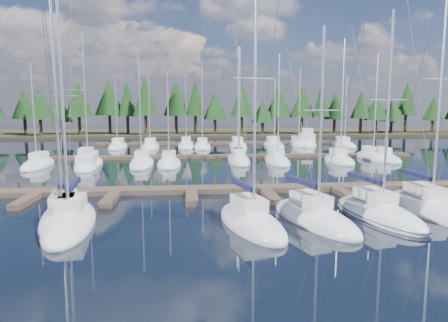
{
  "coord_description": "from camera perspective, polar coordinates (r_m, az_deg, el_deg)",
  "views": [
    {
      "loc": [
        -6.18,
        -14.29,
        6.94
      ],
      "look_at": [
        -2.95,
        22.0,
        2.0
      ],
      "focal_mm": 32.0,
      "sensor_mm": 36.0,
      "label": 1
    }
  ],
  "objects": [
    {
      "name": "motor_yacht_right",
      "position": [
        74.14,
        11.74,
        2.62
      ],
      "size": [
        5.51,
        10.69,
        5.11
      ],
      "color": "silver",
      "rests_on": "ground"
    },
    {
      "name": "front_sailboat_1",
      "position": [
        26.33,
        -21.94,
        -7.49
      ],
      "size": [
        4.24,
        9.44,
        13.75
      ],
      "color": "silver",
      "rests_on": "ground"
    },
    {
      "name": "front_sailboat_2",
      "position": [
        23.61,
        3.86,
        -8.6
      ],
      "size": [
        4.43,
        8.26,
        15.43
      ],
      "color": "silver",
      "rests_on": "ground"
    },
    {
      "name": "back_docks",
      "position": [
        64.52,
        0.44,
        1.73
      ],
      "size": [
        50.0,
        21.8,
        0.4
      ],
      "color": "#4C3C2F",
      "rests_on": "ground"
    },
    {
      "name": "front_sailboat_4",
      "position": [
        27.25,
        21.12,
        -6.95
      ],
      "size": [
        4.25,
        9.06,
        13.37
      ],
      "color": "silver",
      "rests_on": "ground"
    },
    {
      "name": "main_dock",
      "position": [
        32.94,
        5.86,
        -4.12
      ],
      "size": [
        44.0,
        6.13,
        0.9
      ],
      "color": "#4C3C2F",
      "rests_on": "ground"
    },
    {
      "name": "back_sailboat_rows",
      "position": [
        59.72,
        0.64,
        1.31
      ],
      "size": [
        47.72,
        31.53,
        16.22
      ],
      "color": "silver",
      "rests_on": "ground"
    },
    {
      "name": "front_sailboat_0",
      "position": [
        25.18,
        -21.07,
        -8.11
      ],
      "size": [
        3.6,
        8.95,
        14.3
      ],
      "color": "silver",
      "rests_on": "ground"
    },
    {
      "name": "front_sailboat_5",
      "position": [
        30.14,
        27.07,
        -5.87
      ],
      "size": [
        2.94,
        9.08,
        15.77
      ],
      "color": "silver",
      "rests_on": "ground"
    },
    {
      "name": "far_shore",
      "position": [
        104.68,
        -1.7,
        4.09
      ],
      "size": [
        220.0,
        30.0,
        0.6
      ],
      "primitive_type": "cube",
      "color": "#322D1B",
      "rests_on": "ground"
    },
    {
      "name": "motor_yacht_left",
      "position": [
        48.19,
        -18.99,
        -0.45
      ],
      "size": [
        3.43,
        7.96,
        3.84
      ],
      "color": "silver",
      "rests_on": "ground"
    },
    {
      "name": "tree_line",
      "position": [
        94.72,
        -1.46,
        8.07
      ],
      "size": [
        183.95,
        12.33,
        13.04
      ],
      "color": "black",
      "rests_on": "far_shore"
    },
    {
      "name": "front_sailboat_3",
      "position": [
        25.04,
        12.69,
        -7.89
      ],
      "size": [
        4.8,
        8.76,
        12.26
      ],
      "color": "silver",
      "rests_on": "ground"
    },
    {
      "name": "ground",
      "position": [
        45.25,
        2.83,
        -1.1
      ],
      "size": [
        260.0,
        260.0,
        0.0
      ],
      "primitive_type": "plane",
      "color": "black",
      "rests_on": "ground"
    }
  ]
}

